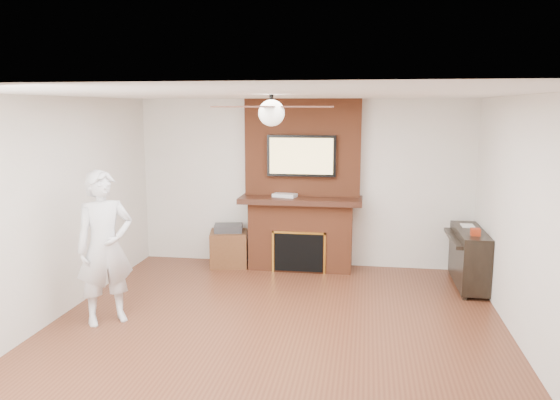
% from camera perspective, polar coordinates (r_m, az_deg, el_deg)
% --- Properties ---
extents(room_shell, '(5.36, 5.86, 2.86)m').
position_cam_1_polar(room_shell, '(5.53, -0.86, -2.06)').
color(room_shell, '#4F2717').
rests_on(room_shell, ground).
extents(fireplace, '(1.78, 0.64, 2.50)m').
position_cam_1_polar(fireplace, '(8.06, 2.26, -0.20)').
color(fireplace, brown).
rests_on(fireplace, ground).
extents(tv, '(1.00, 0.08, 0.60)m').
position_cam_1_polar(tv, '(7.92, 2.25, 4.63)').
color(tv, black).
rests_on(tv, fireplace).
extents(ceiling_fan, '(1.21, 1.21, 0.31)m').
position_cam_1_polar(ceiling_fan, '(5.42, -0.89, 9.20)').
color(ceiling_fan, black).
rests_on(ceiling_fan, room_shell).
extents(person, '(0.75, 0.72, 1.71)m').
position_cam_1_polar(person, '(6.31, -17.83, -4.75)').
color(person, silver).
rests_on(person, ground).
extents(side_table, '(0.65, 0.65, 0.63)m').
position_cam_1_polar(side_table, '(8.34, -5.38, -4.86)').
color(side_table, '#522D17').
rests_on(side_table, ground).
extents(piano, '(0.44, 1.19, 0.87)m').
position_cam_1_polar(piano, '(7.72, 19.10, -5.58)').
color(piano, black).
rests_on(piano, ground).
extents(cable_box, '(0.37, 0.26, 0.05)m').
position_cam_1_polar(cable_box, '(7.98, 0.51, 0.50)').
color(cable_box, silver).
rests_on(cable_box, fireplace).
extents(candle_orange, '(0.07, 0.07, 0.12)m').
position_cam_1_polar(candle_orange, '(8.08, 0.42, -7.00)').
color(candle_orange, red).
rests_on(candle_orange, ground).
extents(candle_cream, '(0.09, 0.09, 0.12)m').
position_cam_1_polar(candle_cream, '(8.09, 2.38, -6.96)').
color(candle_cream, beige).
rests_on(candle_cream, ground).
extents(candle_blue, '(0.06, 0.06, 0.08)m').
position_cam_1_polar(candle_blue, '(8.08, 3.77, -7.15)').
color(candle_blue, '#313994').
rests_on(candle_blue, ground).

